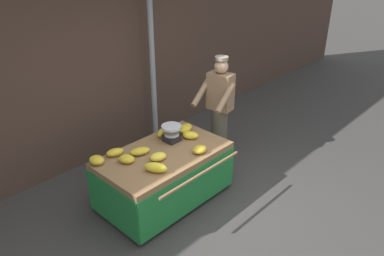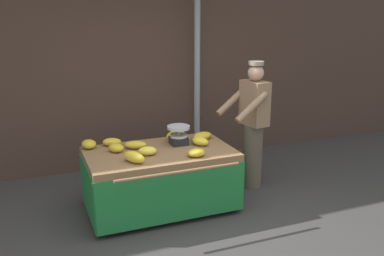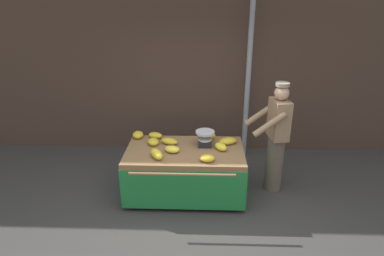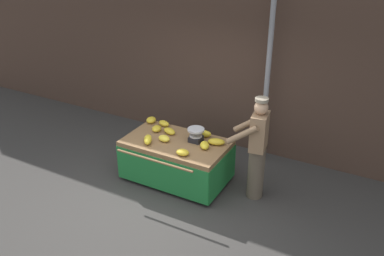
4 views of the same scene
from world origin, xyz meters
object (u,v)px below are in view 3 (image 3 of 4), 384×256
banana_bunch_3 (153,142)px  banana_bunch_4 (172,149)px  weighing_scale (205,138)px  banana_bunch_5 (227,141)px  banana_bunch_6 (207,136)px  banana_bunch_2 (169,141)px  banana_bunch_0 (207,158)px  vendor_person (276,138)px  banana_bunch_8 (221,147)px  street_pole (248,75)px  banana_bunch_1 (155,135)px  banana_bunch_9 (157,154)px  banana_bunch_7 (138,135)px  banana_cart (185,162)px

banana_bunch_3 → banana_bunch_4: bearing=-38.5°
weighing_scale → banana_bunch_5: bearing=11.1°
banana_bunch_6 → banana_bunch_2: bearing=-163.7°
banana_bunch_6 → banana_bunch_0: bearing=-90.2°
vendor_person → weighing_scale: bearing=-178.7°
banana_bunch_8 → banana_bunch_6: bearing=120.6°
weighing_scale → banana_bunch_0: weighing_scale is taller
banana_bunch_2 → banana_bunch_8: size_ratio=1.15×
banana_bunch_6 → banana_bunch_3: bearing=-166.3°
weighing_scale → banana_bunch_5: size_ratio=0.99×
banana_bunch_3 → weighing_scale: bearing=-0.2°
street_pole → banana_bunch_1: street_pole is taller
banana_bunch_5 → banana_bunch_9: banana_bunch_9 is taller
banana_bunch_3 → banana_bunch_4: banana_bunch_3 is taller
banana_bunch_1 → banana_bunch_5: size_ratio=0.80×
banana_bunch_7 → banana_bunch_8: banana_bunch_7 is taller
banana_bunch_3 → banana_cart: bearing=-17.6°
banana_bunch_2 → banana_bunch_3: size_ratio=1.27×
banana_cart → vendor_person: bearing=7.4°
banana_bunch_8 → vendor_person: 0.84m
street_pole → banana_bunch_8: bearing=-110.9°
banana_bunch_4 → banana_bunch_5: (0.81, 0.31, -0.00)m
banana_bunch_9 → weighing_scale: bearing=32.4°
weighing_scale → banana_bunch_6: bearing=80.7°
weighing_scale → street_pole: bearing=58.4°
street_pole → banana_bunch_8: 1.62m
street_pole → banana_bunch_9: street_pole is taller
banana_cart → banana_bunch_6: (0.33, 0.35, 0.27)m
street_pole → banana_bunch_0: 2.00m
banana_cart → weighing_scale: size_ratio=6.23×
banana_bunch_2 → vendor_person: size_ratio=0.15×
street_pole → banana_bunch_3: size_ratio=14.77×
banana_bunch_0 → banana_bunch_5: bearing=61.1°
banana_bunch_6 → banana_bunch_9: banana_bunch_6 is taller
banana_bunch_6 → banana_bunch_7: (-1.09, 0.05, -0.01)m
banana_bunch_4 → street_pole: bearing=50.1°
banana_bunch_3 → vendor_person: bearing=0.7°
banana_cart → banana_bunch_0: size_ratio=8.34×
banana_bunch_0 → banana_bunch_5: banana_bunch_5 is taller
banana_bunch_1 → banana_bunch_8: (1.01, -0.38, 0.00)m
street_pole → banana_bunch_3: (-1.52, -1.21, -0.74)m
banana_cart → vendor_person: size_ratio=1.02×
banana_bunch_5 → banana_bunch_3: bearing=-176.7°
banana_bunch_3 → banana_bunch_7: size_ratio=1.02×
banana_bunch_4 → banana_bunch_6: bearing=41.5°
weighing_scale → banana_bunch_2: bearing=176.3°
weighing_scale → banana_bunch_3: size_ratio=1.35×
weighing_scale → banana_bunch_0: bearing=-86.5°
weighing_scale → banana_bunch_1: weighing_scale is taller
banana_bunch_6 → banana_bunch_8: size_ratio=1.21×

